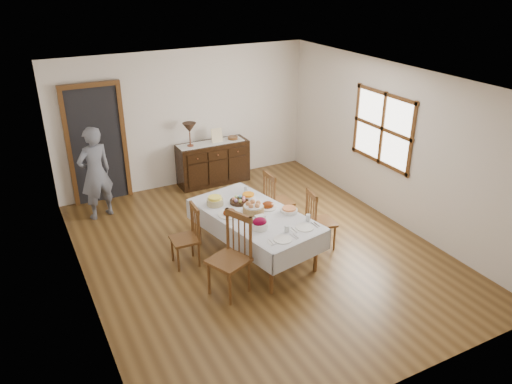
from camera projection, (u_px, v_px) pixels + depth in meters
name	position (u px, v px, depth m)	size (l,w,h in m)	color
ground	(259.00, 251.00, 7.63)	(6.00, 6.00, 0.00)	brown
room_shell	(237.00, 142.00, 7.22)	(5.02, 6.02, 2.65)	white
dining_table	(254.00, 219.00, 7.25)	(1.43, 2.22, 0.71)	silver
chair_left_near	(232.00, 255.00, 6.47)	(0.61, 0.61, 1.11)	#5A3619
chair_left_far	(188.00, 235.00, 7.13)	(0.40, 0.40, 0.91)	#5A3619
chair_right_near	(318.00, 219.00, 7.53)	(0.46, 0.46, 0.95)	#5A3619
chair_right_far	(276.00, 200.00, 8.13)	(0.41, 0.41, 0.98)	#5A3619
sideboard	(213.00, 163.00, 9.81)	(1.40, 0.51, 0.84)	black
person	(95.00, 170.00, 8.31)	(0.54, 0.34, 1.72)	slate
bread_basket	(253.00, 208.00, 7.23)	(0.31, 0.31, 0.17)	olive
egg_basket	(239.00, 201.00, 7.52)	(0.29, 0.29, 0.10)	black
ham_platter_a	(230.00, 213.00, 7.17)	(0.34, 0.34, 0.11)	silver
ham_platter_b	(268.00, 206.00, 7.38)	(0.28, 0.28, 0.11)	silver
beet_bowl	(260.00, 224.00, 6.78)	(0.23, 0.23, 0.16)	silver
carrot_bowl	(248.00, 196.00, 7.64)	(0.20, 0.20, 0.09)	silver
pineapple_bowl	(215.00, 201.00, 7.45)	(0.25, 0.25, 0.13)	tan
casserole_dish	(289.00, 210.00, 7.24)	(0.25, 0.25, 0.07)	silver
butter_dish	(260.00, 218.00, 7.02)	(0.15, 0.12, 0.07)	silver
setting_left	(284.00, 236.00, 6.59)	(0.44, 0.31, 0.10)	silver
setting_right	(305.00, 224.00, 6.88)	(0.44, 0.31, 0.10)	silver
glass_far_a	(215.00, 198.00, 7.58)	(0.07, 0.07, 0.09)	silver
glass_far_b	(246.00, 189.00, 7.86)	(0.06, 0.06, 0.10)	silver
runner	(211.00, 143.00, 9.62)	(1.30, 0.35, 0.01)	silver
table_lamp	(189.00, 128.00, 9.30)	(0.26, 0.26, 0.46)	brown
picture_frame	(217.00, 135.00, 9.60)	(0.22, 0.08, 0.28)	beige
deco_bowl	(233.00, 138.00, 9.80)	(0.20, 0.20, 0.06)	#5A3619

